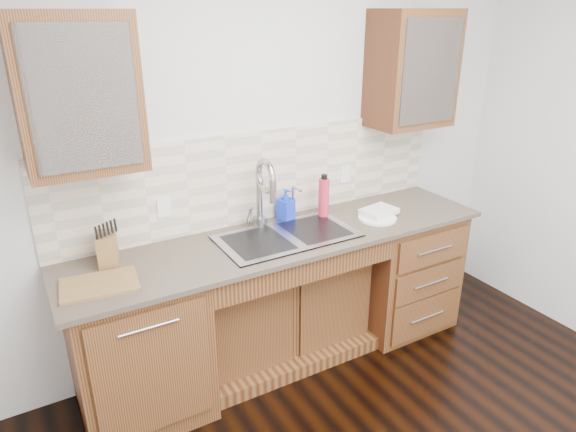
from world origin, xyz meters
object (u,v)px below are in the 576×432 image
water_bottle (324,198)px  soap_bottle (286,204)px  plate (377,218)px  cutting_board (99,285)px  knife_block (108,249)px

water_bottle → soap_bottle: bearing=159.3°
plate → cutting_board: bearing=180.0°
soap_bottle → knife_block: bearing=163.7°
plate → cutting_board: 1.77m
water_bottle → cutting_board: size_ratio=0.71×
soap_bottle → water_bottle: 0.25m
soap_bottle → plate: bearing=-50.4°
soap_bottle → cutting_board: 1.29m
plate → knife_block: size_ratio=1.42×
knife_block → cutting_board: size_ratio=0.48×
soap_bottle → water_bottle: water_bottle is taller
cutting_board → soap_bottle: bearing=13.7°
plate → cutting_board: (-1.77, 0.00, 0.00)m
soap_bottle → cutting_board: soap_bottle is taller
soap_bottle → knife_block: 1.15m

